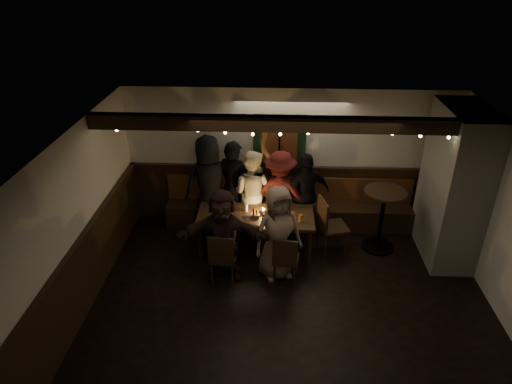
# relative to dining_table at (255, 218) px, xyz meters

# --- Properties ---
(room) EXTENTS (6.02, 5.01, 2.62)m
(room) POSITION_rel_dining_table_xyz_m (1.65, 0.02, 0.43)
(room) COLOR black
(room) RESTS_ON ground
(dining_table) EXTENTS (1.98, 0.85, 0.86)m
(dining_table) POSITION_rel_dining_table_xyz_m (0.00, 0.00, 0.00)
(dining_table) COLOR #311F12
(dining_table) RESTS_ON ground
(chair_near_left) EXTENTS (0.43, 0.43, 0.89)m
(chair_near_left) POSITION_rel_dining_table_xyz_m (-0.47, -0.89, -0.15)
(chair_near_left) COLOR #311F12
(chair_near_left) RESTS_ON ground
(chair_near_right) EXTENTS (0.44, 0.44, 0.85)m
(chair_near_right) POSITION_rel_dining_table_xyz_m (0.51, -0.86, -0.17)
(chair_near_right) COLOR #311F12
(chair_near_right) RESTS_ON ground
(chair_end) EXTENTS (0.56, 0.56, 1.02)m
(chair_end) POSITION_rel_dining_table_xyz_m (1.25, 0.04, -0.07)
(chair_end) COLOR #311F12
(chair_end) RESTS_ON ground
(high_top) EXTENTS (0.71, 0.71, 1.13)m
(high_top) POSITION_rel_dining_table_xyz_m (2.18, 0.19, 0.06)
(high_top) COLOR black
(high_top) RESTS_ON ground
(person_a) EXTENTS (1.05, 0.87, 1.83)m
(person_a) POSITION_rel_dining_table_xyz_m (-0.88, 0.75, 0.27)
(person_a) COLOR black
(person_a) RESTS_ON ground
(person_b) EXTENTS (0.76, 0.64, 1.76)m
(person_b) POSITION_rel_dining_table_xyz_m (-0.43, 0.73, 0.23)
(person_b) COLOR black
(person_b) RESTS_ON ground
(person_c) EXTENTS (0.93, 0.82, 1.60)m
(person_c) POSITION_rel_dining_table_xyz_m (-0.10, 0.67, 0.15)
(person_c) COLOR beige
(person_c) RESTS_ON ground
(person_d) EXTENTS (1.12, 0.75, 1.60)m
(person_d) POSITION_rel_dining_table_xyz_m (0.42, 0.67, 0.15)
(person_d) COLOR #431211
(person_d) RESTS_ON ground
(person_e) EXTENTS (0.99, 0.71, 1.56)m
(person_e) POSITION_rel_dining_table_xyz_m (0.89, 0.69, 0.13)
(person_e) COLOR black
(person_e) RESTS_ON ground
(person_f) EXTENTS (1.47, 0.51, 1.57)m
(person_f) POSITION_rel_dining_table_xyz_m (-0.47, -0.76, 0.14)
(person_f) COLOR black
(person_f) RESTS_ON ground
(person_g) EXTENTS (0.91, 0.76, 1.59)m
(person_g) POSITION_rel_dining_table_xyz_m (0.38, -0.66, 0.15)
(person_g) COLOR #846958
(person_g) RESTS_ON ground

